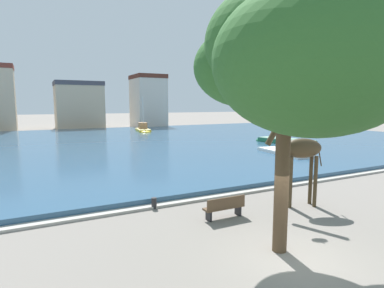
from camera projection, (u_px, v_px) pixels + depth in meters
name	position (u px, v px, depth m)	size (l,w,h in m)	color
ground_plane	(293.00, 259.00, 9.60)	(300.00, 300.00, 0.00)	gray
harbor_water	(102.00, 144.00, 35.26)	(84.30, 44.72, 0.36)	#2D5170
quay_edge_coping	(195.00, 200.00, 15.31)	(84.30, 0.50, 0.12)	#ADA89E
giraffe_statue	(299.00, 150.00, 14.28)	(2.83, 1.46, 5.09)	#42331E
sailboat_green	(281.00, 142.00, 35.31)	(3.33, 7.40, 7.14)	#236B42
sailboat_white	(281.00, 153.00, 28.07)	(2.55, 6.77, 6.59)	white
sailboat_yellow	(143.00, 130.00, 50.10)	(2.70, 6.04, 5.87)	gold
shade_tree	(293.00, 57.00, 8.93)	(6.02, 7.41, 8.31)	brown
mooring_bollard	(154.00, 203.00, 14.18)	(0.24, 0.24, 0.50)	#232326
park_bench	(225.00, 207.00, 12.94)	(1.80, 0.44, 0.92)	brown
townhouse_tall_gabled	(79.00, 105.00, 59.53)	(8.55, 6.94, 8.85)	#C6B293
townhouse_narrow_midrow	(148.00, 101.00, 62.60)	(5.78, 7.26, 10.36)	beige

